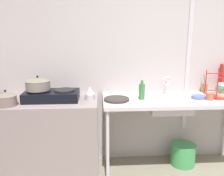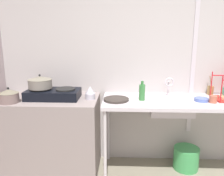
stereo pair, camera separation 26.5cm
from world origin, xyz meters
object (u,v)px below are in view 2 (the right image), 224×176
(pot_beside_stove, at_px, (9,96))
(sink_basin, at_px, (170,107))
(cup_by_rack, at_px, (213,99))
(utensil_jar, at_px, (210,90))
(percolator, at_px, (90,93))
(faucet, at_px, (169,84))
(bottle_by_sink, at_px, (142,92))
(pot_on_left_burner, at_px, (40,82))
(frying_pan, at_px, (116,99))
(bucket_on_floor, at_px, (186,158))
(small_bowl_on_drainboard, at_px, (201,99))
(stove, at_px, (53,94))

(pot_beside_stove, relative_size, sink_basin, 0.46)
(pot_beside_stove, xyz_separation_m, cup_by_rack, (2.20, 0.09, -0.03))
(utensil_jar, bearing_deg, percolator, -169.82)
(cup_by_rack, bearing_deg, percolator, 176.03)
(faucet, distance_m, bottle_by_sink, 0.38)
(pot_on_left_burner, height_order, sink_basin, pot_on_left_burner)
(pot_beside_stove, distance_m, percolator, 0.88)
(pot_beside_stove, relative_size, faucet, 0.93)
(percolator, bearing_deg, frying_pan, -10.28)
(sink_basin, relative_size, frying_pan, 1.66)
(faucet, relative_size, cup_by_rack, 2.78)
(sink_basin, relative_size, utensil_jar, 2.00)
(bucket_on_floor, bearing_deg, pot_on_left_burner, -176.87)
(pot_on_left_burner, bearing_deg, cup_by_rack, -2.73)
(cup_by_rack, bearing_deg, pot_on_left_burner, 177.27)
(pot_on_left_burner, bearing_deg, pot_beside_stove, -147.58)
(pot_on_left_burner, distance_m, small_bowl_on_drainboard, 1.82)
(bottle_by_sink, bearing_deg, small_bowl_on_drainboard, -0.87)
(percolator, bearing_deg, faucet, 9.89)
(percolator, distance_m, utensil_jar, 1.46)
(sink_basin, relative_size, bucket_on_floor, 1.53)
(pot_on_left_burner, height_order, pot_beside_stove, pot_on_left_burner)
(cup_by_rack, bearing_deg, stove, 177.05)
(small_bowl_on_drainboard, relative_size, utensil_jar, 0.65)
(bucket_on_floor, bearing_deg, pot_beside_stove, -172.18)
(frying_pan, bearing_deg, pot_beside_stove, -173.53)
(utensil_jar, bearing_deg, faucet, -169.32)
(frying_pan, xyz_separation_m, bottle_by_sink, (0.29, 0.03, 0.08))
(pot_on_left_burner, distance_m, sink_basin, 1.50)
(small_bowl_on_drainboard, bearing_deg, bottle_by_sink, 179.13)
(pot_on_left_burner, bearing_deg, sink_basin, -0.50)
(percolator, bearing_deg, pot_beside_stove, -167.83)
(frying_pan, bearing_deg, bucket_on_floor, 9.61)
(pot_on_left_burner, xyz_separation_m, small_bowl_on_drainboard, (1.81, -0.03, -0.17))
(sink_basin, xyz_separation_m, faucet, (0.01, 0.17, 0.23))
(frying_pan, height_order, bucket_on_floor, frying_pan)
(percolator, height_order, bottle_by_sink, bottle_by_sink)
(pot_on_left_burner, height_order, faucet, pot_on_left_burner)
(percolator, xyz_separation_m, faucet, (0.92, 0.16, 0.08))
(pot_on_left_burner, height_order, bottle_by_sink, pot_on_left_burner)
(pot_beside_stove, height_order, bucket_on_floor, pot_beside_stove)
(pot_on_left_burner, xyz_separation_m, percolator, (0.57, 0.00, -0.12))
(frying_pan, bearing_deg, cup_by_rack, -2.16)
(percolator, distance_m, frying_pan, 0.31)
(frying_pan, bearing_deg, bottle_by_sink, 5.79)
(cup_by_rack, bearing_deg, faucet, 149.48)
(small_bowl_on_drainboard, bearing_deg, faucet, 149.09)
(frying_pan, height_order, small_bowl_on_drainboard, small_bowl_on_drainboard)
(pot_on_left_burner, height_order, cup_by_rack, pot_on_left_burner)
(bottle_by_sink, bearing_deg, sink_basin, 1.66)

